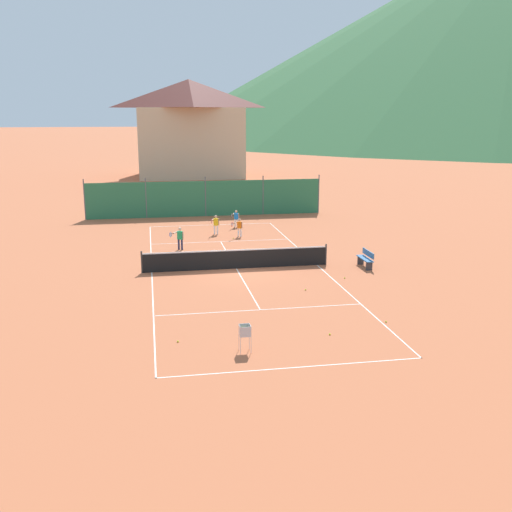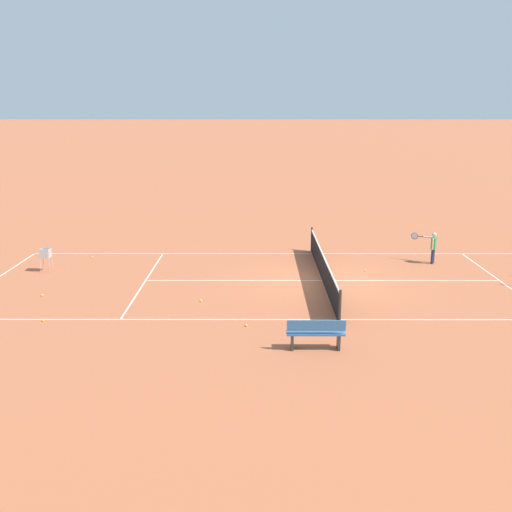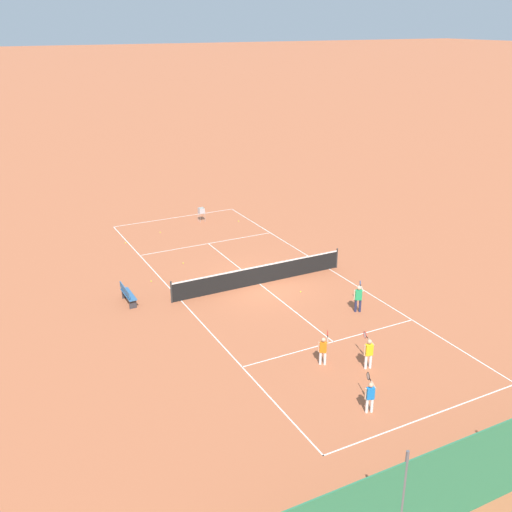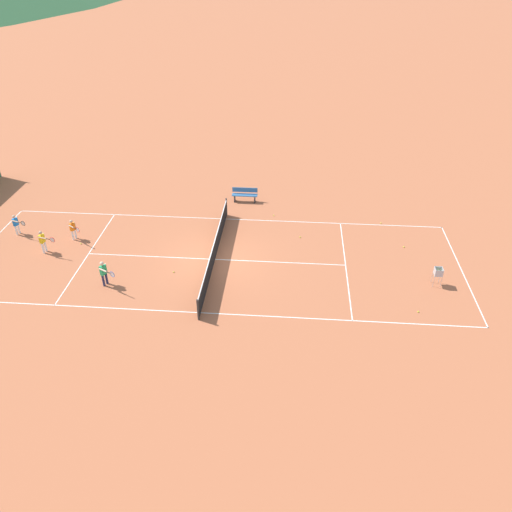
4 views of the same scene
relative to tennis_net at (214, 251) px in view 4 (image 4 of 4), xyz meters
name	(u,v)px [view 4 (image 4 of 4)]	position (x,y,z in m)	size (l,w,h in m)	color
ground_plane	(215,259)	(0.00, 0.00, -0.50)	(600.00, 600.00, 0.00)	#B7603D
court_line_markings	(215,259)	(0.00, 0.00, -0.50)	(8.25, 23.85, 0.01)	white
tennis_net	(214,251)	(0.00, 0.00, 0.00)	(9.18, 0.08, 1.06)	#2D2D2D
player_near_baseline	(73,228)	(1.29, 7.58, 0.17)	(0.80, 0.79, 1.14)	white
player_far_baseline	(104,272)	(-2.50, 4.63, 0.24)	(0.81, 0.90, 1.27)	#23284C
player_far_service	(16,223)	(1.56, 10.76, 0.17)	(0.63, 0.90, 1.14)	white
player_near_service	(43,240)	(-0.04, 8.58, 0.21)	(0.59, 0.97, 1.22)	white
tennis_ball_by_net_right	(300,237)	(2.40, -4.18, -0.47)	(0.07, 0.07, 0.07)	#CCE033
tennis_ball_by_net_left	(404,247)	(1.86, -9.49, -0.47)	(0.07, 0.07, 0.07)	#CCE033
tennis_ball_service_box	(381,223)	(4.26, -8.63, -0.47)	(0.07, 0.07, 0.07)	#CCE033
tennis_ball_alley_right	(174,272)	(-1.28, 1.78, -0.47)	(0.07, 0.07, 0.07)	#CCE033
tennis_ball_mid_court	(418,312)	(-3.33, -9.23, -0.47)	(0.07, 0.07, 0.07)	#CCE033
tennis_ball_near_corner	(81,244)	(0.85, 7.12, -0.47)	(0.07, 0.07, 0.07)	#CCE033
tennis_ball_alley_left	(274,215)	(4.66, -2.68, -0.47)	(0.07, 0.07, 0.07)	#CCE033
ball_hopper	(438,273)	(-1.26, -10.41, 0.16)	(0.36, 0.36, 0.89)	#B7B7BC
courtside_bench	(245,194)	(6.34, -0.86, -0.05)	(0.36, 1.50, 0.84)	#336699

